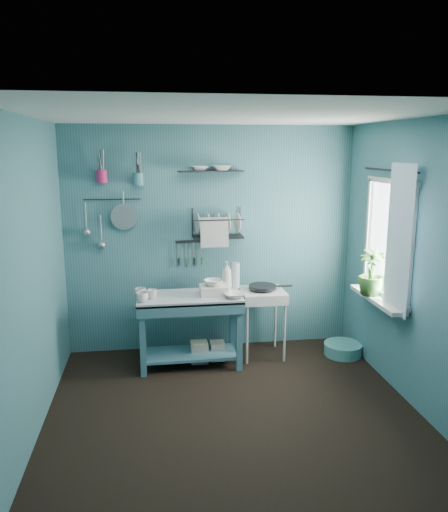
{
  "coord_description": "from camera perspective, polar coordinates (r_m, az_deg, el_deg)",
  "views": [
    {
      "loc": [
        -0.65,
        -3.95,
        2.24
      ],
      "look_at": [
        0.05,
        0.85,
        1.2
      ],
      "focal_mm": 35.0,
      "sensor_mm": 36.0,
      "label": 1
    }
  ],
  "objects": [
    {
      "name": "water_bottle",
      "position": [
        5.41,
        1.33,
        -2.21
      ],
      "size": [
        0.09,
        0.09,
        0.28
      ],
      "primitive_type": "cylinder",
      "color": "#B3BEC7",
      "rests_on": "work_counter"
    },
    {
      "name": "mug_right",
      "position": [
        5.16,
        -9.54,
        -4.17
      ],
      "size": [
        0.17,
        0.17,
        0.1
      ],
      "primitive_type": "imported",
      "rotation": [
        0.0,
        0.0,
        1.05
      ],
      "color": "silver",
      "rests_on": "work_counter"
    },
    {
      "name": "window_glass",
      "position": [
        5.0,
        18.37,
        1.82
      ],
      "size": [
        0.0,
        1.1,
        1.1
      ],
      "primitive_type": "plane",
      "rotation": [
        1.57,
        0.0,
        1.57
      ],
      "color": "white",
      "rests_on": "wall_right"
    },
    {
      "name": "wall_front",
      "position": [
        2.72,
        6.16,
        -9.33
      ],
      "size": [
        3.2,
        0.0,
        3.2
      ],
      "primitive_type": "plane",
      "rotation": [
        -1.57,
        0.0,
        0.0
      ],
      "color": "#34646B",
      "rests_on": "ground"
    },
    {
      "name": "storage_tin_small",
      "position": [
        5.51,
        -0.76,
        -10.77
      ],
      "size": [
        0.15,
        0.15,
        0.2
      ],
      "primitive_type": "cube",
      "color": "gray",
      "rests_on": "floor"
    },
    {
      "name": "tub_bowl",
      "position": [
        5.15,
        -1.2,
        -3.07
      ],
      "size": [
        0.2,
        0.19,
        0.06
      ],
      "primitive_type": "imported",
      "color": "silver",
      "rests_on": "wash_tub"
    },
    {
      "name": "upper_shelf",
      "position": [
        5.39,
        -1.51,
        9.66
      ],
      "size": [
        0.72,
        0.3,
        0.01
      ],
      "primitive_type": "cube",
      "rotation": [
        0.0,
        0.0,
        0.17
      ],
      "color": "black",
      "rests_on": "wall_back"
    },
    {
      "name": "ladle_inner",
      "position": [
        5.5,
        -13.88,
        3.01
      ],
      "size": [
        0.01,
        0.01,
        0.3
      ],
      "primitive_type": "cylinder",
      "color": "#93979A",
      "rests_on": "wall_back"
    },
    {
      "name": "shelf_bowl_right",
      "position": [
        5.4,
        -0.31,
        10.66
      ],
      "size": [
        0.22,
        0.22,
        0.05
      ],
      "primitive_type": "imported",
      "rotation": [
        0.0,
        0.0,
        0.02
      ],
      "color": "silver",
      "rests_on": "upper_shelf"
    },
    {
      "name": "windowsill",
      "position": [
        5.1,
        17.07,
        -4.73
      ],
      "size": [
        0.16,
        0.95,
        0.04
      ],
      "primitive_type": "cube",
      "color": "beige",
      "rests_on": "wall_right"
    },
    {
      "name": "utensil_cup_magenta",
      "position": [
        5.4,
        -13.79,
        8.83
      ],
      "size": [
        0.11,
        0.11,
        0.13
      ],
      "primitive_type": "cylinder",
      "color": "#B92258",
      "rests_on": "wall_back"
    },
    {
      "name": "ceiling",
      "position": [
        4.01,
        1.08,
        15.81
      ],
      "size": [
        3.2,
        3.2,
        0.0
      ],
      "primitive_type": "plane",
      "rotation": [
        3.14,
        0.0,
        0.0
      ],
      "color": "silver",
      "rests_on": "ground"
    },
    {
      "name": "curtain_rod",
      "position": [
        4.92,
        18.4,
        9.28
      ],
      "size": [
        0.02,
        1.05,
        0.02
      ],
      "primitive_type": "cylinder",
      "rotation": [
        1.57,
        0.0,
        0.0
      ],
      "color": "black",
      "rests_on": "wall_right"
    },
    {
      "name": "floor",
      "position": [
        4.59,
        0.95,
        -17.13
      ],
      "size": [
        3.2,
        3.2,
        0.0
      ],
      "primitive_type": "plane",
      "color": "black",
      "rests_on": "ground"
    },
    {
      "name": "hook_rail",
      "position": [
        5.46,
        -12.67,
        6.34
      ],
      "size": [
        0.6,
        0.01,
        0.01
      ],
      "primitive_type": "cylinder",
      "rotation": [
        0.0,
        1.57,
        0.0
      ],
      "color": "black",
      "rests_on": "wall_back"
    },
    {
      "name": "utensil_cup_teal",
      "position": [
        5.38,
        -9.78,
        8.66
      ],
      "size": [
        0.11,
        0.11,
        0.13
      ],
      "primitive_type": "cylinder",
      "color": "#387175",
      "rests_on": "wall_back"
    },
    {
      "name": "mug_mid",
      "position": [
        5.1,
        -8.2,
        -4.34
      ],
      "size": [
        0.14,
        0.14,
        0.09
      ],
      "primitive_type": "imported",
      "rotation": [
        0.0,
        0.0,
        0.52
      ],
      "color": "silver",
      "rests_on": "work_counter"
    },
    {
      "name": "colander",
      "position": [
        5.45,
        -11.37,
        4.44
      ],
      "size": [
        0.28,
        0.03,
        0.28
      ],
      "primitive_type": "cylinder",
      "rotation": [
        1.54,
        0.0,
        0.0
      ],
      "color": "#93979A",
      "rests_on": "wall_back"
    },
    {
      "name": "dish_rack",
      "position": [
        5.42,
        -0.73,
        3.78
      ],
      "size": [
        0.56,
        0.26,
        0.32
      ],
      "primitive_type": "cube",
      "rotation": [
        0.0,
        0.0,
        0.03
      ],
      "color": "black",
      "rests_on": "wall_back"
    },
    {
      "name": "wall_back",
      "position": [
        5.58,
        -1.47,
        1.88
      ],
      "size": [
        3.2,
        0.0,
        3.2
      ],
      "primitive_type": "plane",
      "rotation": [
        1.57,
        0.0,
        0.0
      ],
      "color": "#34646B",
      "rests_on": "ground"
    },
    {
      "name": "counter_bowl",
      "position": [
        5.08,
        1.24,
        -4.5
      ],
      "size": [
        0.22,
        0.22,
        0.05
      ],
      "primitive_type": "imported",
      "color": "silver",
      "rests_on": "work_counter"
    },
    {
      "name": "hotplate_stand",
      "position": [
        5.54,
        4.36,
        -7.62
      ],
      "size": [
        0.47,
        0.47,
        0.75
      ],
      "primitive_type": "cube",
      "rotation": [
        0.0,
        0.0,
        0.01
      ],
      "color": "beige",
      "rests_on": "floor"
    },
    {
      "name": "wall_left",
      "position": [
        4.18,
        -21.2,
        -2.43
      ],
      "size": [
        0.0,
        3.0,
        3.0
      ],
      "primitive_type": "plane",
      "rotation": [
        1.57,
        0.0,
        1.57
      ],
      "color": "#34646B",
      "rests_on": "ground"
    },
    {
      "name": "work_counter",
      "position": [
        5.3,
        -3.91,
        -8.46
      ],
      "size": [
        1.14,
        0.67,
        0.76
      ],
      "primitive_type": "cube",
      "rotation": [
        0.0,
        0.0,
        -0.13
      ],
      "color": "#386876",
      "rests_on": "floor"
    },
    {
      "name": "frying_pan",
      "position": [
        5.41,
        4.43,
        -3.53
      ],
      "size": [
        0.3,
        0.3,
        0.03
      ],
      "primitive_type": "cylinder",
      "color": "black",
      "rests_on": "hotplate_stand"
    },
    {
      "name": "curtain",
      "position": [
        4.7,
        19.32,
        1.75
      ],
      "size": [
        0.0,
        1.35,
        1.35
      ],
      "primitive_type": "plane",
      "rotation": [
        1.57,
        0.0,
        1.57
      ],
      "color": "white",
      "rests_on": "wall_right"
    },
    {
      "name": "shelf_bowl_left",
      "position": [
        5.38,
        -2.83,
        9.97
      ],
      "size": [
        0.21,
        0.21,
        0.05
      ],
      "primitive_type": "imported",
      "rotation": [
        0.0,
        0.0,
        0.09
      ],
      "color": "silver",
      "rests_on": "upper_shelf"
    },
    {
      "name": "knife_strip",
      "position": [
        5.53,
        -3.93,
        1.65
      ],
      "size": [
        0.32,
        0.06,
        0.03
      ],
      "primitive_type": "cube",
      "rotation": [
        0.0,
        0.0,
        0.12
      ],
      "color": "black",
      "rests_on": "wall_back"
    },
    {
      "name": "soap_bottle",
      "position": [
        5.38,
        0.31,
        -2.2
      ],
      "size": [
        0.11,
        0.12,
        0.3
      ],
      "primitive_type": "imported",
      "color": "beige",
      "rests_on": "work_counter"
    },
    {
      "name": "potted_plant",
      "position": [
        5.1,
        16.49,
        -1.82
      ],
      "size": [
        0.33,
        0.33,
        0.45
      ],
      "primitive_type": "imported",
      "rotation": [
        0.0,
        0.0,
        -0.36
      ],
      "color": "#336026",
      "rests_on": "windowsill"
    },
    {
      "name": "mug_left",
      "position": [
        5.0,
        -9.35,
        -4.67
      ],
      "size": [
        0.12,
        0.12,
        0.1
      ],
      "primitive_type": "imported",
      "color": "silver",
      "rests_on": "work_counter"
    },
    {
      "name": "floor_basin",
      "position": [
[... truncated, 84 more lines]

